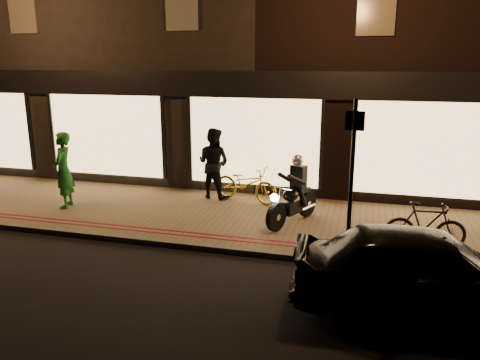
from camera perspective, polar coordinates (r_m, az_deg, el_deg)
name	(u,v)px	position (r m, az deg, el deg)	size (l,w,h in m)	color
ground	(207,252)	(9.61, -3.99, -8.74)	(90.00, 90.00, 0.00)	black
sidewalk	(234,218)	(11.37, -0.69, -4.67)	(50.00, 4.00, 0.12)	brown
kerb_stone	(208,248)	(9.63, -3.90, -8.30)	(50.00, 0.14, 0.12)	#59544C
red_kerb_lines	(216,237)	(10.04, -2.97, -6.91)	(50.00, 0.26, 0.01)	maroon
building_row	(287,47)	(17.59, 5.75, 15.83)	(48.00, 10.11, 8.50)	black
motorcycle	(294,197)	(10.77, 6.56, -2.08)	(0.94, 1.82, 1.59)	black
sign_post	(352,171)	(8.81, 13.49, 1.07)	(0.35, 0.12, 3.00)	black
bicycle_gold	(246,184)	(12.37, 0.73, -0.43)	(0.65, 1.86, 0.98)	gold
bicycle_dark	(425,225)	(10.02, 21.66, -5.16)	(0.44, 1.57, 0.94)	black
person_green	(63,170)	(12.59, -20.73, 1.12)	(0.70, 0.46, 1.93)	#1D6C25
person_dark	(214,163)	(12.67, -3.25, 2.07)	(0.93, 0.72, 1.91)	black
parked_car	(426,271)	(7.69, 21.75, -10.29)	(1.62, 4.04, 1.38)	black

